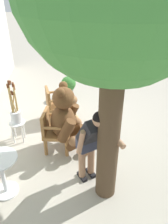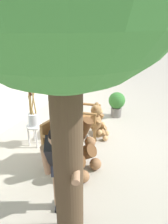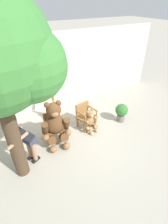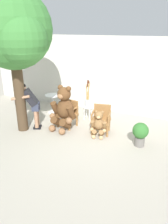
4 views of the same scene
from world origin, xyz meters
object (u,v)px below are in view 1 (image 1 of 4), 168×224
white_stool (18,126)px  potted_plant (68,86)px  brush_bucket (15,113)px  round_side_table (2,172)px  teddy_bear_small (67,105)px  wooden_chair_left (54,129)px  teddy_bear_large (67,119)px  wooden_chair_right (55,104)px  person_visitor (91,139)px

white_stool → potted_plant: (2.04, -1.17, 0.04)m
brush_bucket → round_side_table: 1.44m
round_side_table → potted_plant: bearing=-18.6°
round_side_table → teddy_bear_small: bearing=-25.9°
wooden_chair_left → teddy_bear_large: bearing=-95.3°
teddy_bear_large → teddy_bear_small: (1.18, -0.03, -0.30)m
white_stool → brush_bucket: 0.32m
teddy_bear_large → wooden_chair_right: bearing=12.4°
wooden_chair_right → white_stool: (-0.79, 0.80, -0.11)m
wooden_chair_right → brush_bucket: (-0.79, 0.80, 0.22)m
person_visitor → brush_bucket: (1.33, 1.41, -0.22)m
wooden_chair_right → person_visitor: 2.25m
teddy_bear_small → brush_bucket: brush_bucket is taller
teddy_bear_large → potted_plant: 2.45m
wooden_chair_right → white_stool: size_ratio=1.87×
person_visitor → brush_bucket: bearing=46.6°
teddy_bear_large → person_visitor: (-0.96, -0.36, 0.20)m
potted_plant → wooden_chair_right: bearing=163.6°
wooden_chair_left → round_side_table: 1.33m
brush_bucket → potted_plant: brush_bucket is taller
wooden_chair_left → brush_bucket: 0.90m
teddy_bear_large → brush_bucket: teddy_bear_large is taller
wooden_chair_right → potted_plant: bearing=-16.4°
brush_bucket → teddy_bear_large: bearing=-109.8°
teddy_bear_large → round_side_table: bearing=134.7°
wooden_chair_left → brush_bucket: brush_bucket is taller
wooden_chair_left → potted_plant: (2.40, -0.37, -0.07)m
potted_plant → brush_bucket: bearing=150.3°
teddy_bear_large → teddy_bear_small: bearing=-1.3°
round_side_table → potted_plant: 3.66m
teddy_bear_large → wooden_chair_left: bearing=84.7°
teddy_bear_large → white_stool: teddy_bear_large is taller
person_visitor → wooden_chair_left: bearing=32.1°
wooden_chair_left → round_side_table: wooden_chair_left is taller
teddy_bear_small → round_side_table: teddy_bear_small is taller
person_visitor → white_stool: person_visitor is taller
teddy_bear_small → potted_plant: bearing=-4.0°
teddy_bear_small → wooden_chair_right: bearing=93.7°
brush_bucket → teddy_bear_small: bearing=-53.3°
wooden_chair_left → wooden_chair_right: same height
teddy_bear_small → brush_bucket: size_ratio=0.85×
teddy_bear_small → potted_plant: 1.24m
person_visitor → round_side_table: person_visitor is taller
teddy_bear_large → potted_plant: size_ratio=2.10×
person_visitor → potted_plant: bearing=4.1°
teddy_bear_small → person_visitor: size_ratio=0.54×
teddy_bear_large → white_stool: (0.38, 1.05, -0.34)m
white_stool → round_side_table: 1.43m
white_stool → round_side_table: (-1.42, 0.00, 0.09)m
brush_bucket → round_side_table: size_ratio=1.32×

